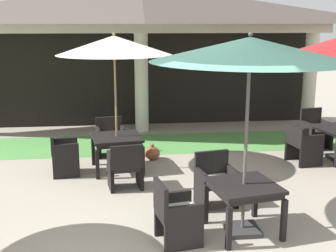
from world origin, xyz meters
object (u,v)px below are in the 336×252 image
Objects in this scene: patio_table_near_foreground at (244,191)px; patio_chair_near_foreground_north at (215,181)px; patio_umbrella_near_foreground at (250,51)px; patio_chair_mid_right_south at (125,167)px; terracotta_urn at (152,153)px; patio_chair_near_foreground_west at (176,215)px; patio_umbrella_mid_right at (114,46)px; patio_chair_mid_right_north at (110,138)px; patio_table_mid_right at (117,141)px; patio_chair_far_back_west at (303,144)px; patio_chair_far_back_north at (315,131)px; patio_chair_mid_right_west at (64,155)px.

patio_chair_near_foreground_north reaches higher than patio_table_near_foreground.
patio_chair_near_foreground_north is (-0.18, 1.00, -2.18)m from patio_umbrella_near_foreground.
patio_chair_mid_right_south is 2.36× the size of terracotta_urn.
patio_chair_near_foreground_west is (-1.00, -0.18, -0.24)m from patio_table_near_foreground.
patio_chair_near_foreground_west is at bearing -75.92° from patio_umbrella_mid_right.
patio_chair_near_foreground_north reaches higher than patio_chair_mid_right_north.
patio_umbrella_near_foreground is 4.45m from terracotta_urn.
patio_chair_mid_right_south reaches higher than patio_chair_mid_right_north.
patio_chair_near_foreground_west is 2.40× the size of terracotta_urn.
patio_table_near_foreground is 2.83× the size of terracotta_urn.
patio_table_mid_right is (-0.79, 3.15, 0.22)m from patio_chair_near_foreground_west.
patio_chair_far_back_west is (2.35, 1.96, 0.01)m from patio_chair_near_foreground_north.
patio_umbrella_mid_right is (-1.61, 1.96, 2.10)m from patio_chair_near_foreground_north.
terracotta_urn is (0.62, 1.67, -0.26)m from patio_chair_mid_right_south.
patio_chair_far_back_north is at bearing 126.82° from patio_chair_near_foreground_west.
patio_table_near_foreground is 1.26× the size of patio_chair_far_back_west.
patio_chair_far_back_north reaches higher than patio_table_near_foreground.
patio_chair_mid_right_south is at bearing -42.19° from patio_chair_near_foreground_north.
patio_table_mid_right is 1.31× the size of patio_chair_far_back_west.
terracotta_urn is (0.77, 0.61, -0.48)m from patio_table_mid_right.
patio_chair_mid_right_north is 1.05m from terracotta_urn.
patio_chair_mid_right_south is (0.15, -1.06, -2.10)m from patio_umbrella_mid_right.
patio_umbrella_mid_right reaches higher than patio_table_near_foreground.
patio_chair_near_foreground_west is 3.25m from patio_table_mid_right.
patio_chair_mid_right_west is at bearing 3.01° from patio_chair_far_back_north.
patio_table_mid_right is 3.96m from patio_chair_far_back_west.
patio_chair_far_back_north reaches higher than patio_chair_mid_right_south.
patio_chair_mid_right_west is (-2.66, 1.81, 0.00)m from patio_chair_near_foreground_north.
patio_chair_near_foreground_north reaches higher than patio_chair_far_back_west.
patio_chair_mid_right_west is at bearing -157.32° from terracotta_urn.
terracotta_urn is at bearing 38.54° from patio_table_mid_right.
patio_table_near_foreground is 1.04m from patio_chair_near_foreground_west.
patio_chair_mid_right_west reaches higher than patio_table_mid_right.
patio_umbrella_mid_right reaches higher than patio_chair_mid_right_west.
patio_table_mid_right is at bearing 3.98° from patio_chair_far_back_north.
patio_chair_near_foreground_north is 3.30m from patio_umbrella_mid_right.
patio_chair_near_foreground_north is at bearing 112.17° from patio_chair_mid_right_north.
patio_umbrella_near_foreground is at bearing -57.31° from patio_chair_mid_right_south.
patio_chair_far_back_west reaches higher than patio_table_mid_right.
patio_chair_mid_right_south is at bearing -110.34° from terracotta_urn.
terracotta_urn is (0.92, -0.44, -0.27)m from patio_chair_mid_right_north.
patio_chair_near_foreground_north is 0.81× the size of patio_table_mid_right.
patio_chair_far_back_north is (3.97, 4.29, 0.02)m from patio_chair_near_foreground_west.
patio_umbrella_mid_right is 2.35m from patio_chair_mid_right_north.
patio_umbrella_mid_right is at bearing -141.46° from terracotta_urn.
patio_umbrella_near_foreground is 2.61× the size of patio_table_mid_right.
patio_table_near_foreground is 1.96m from patio_umbrella_near_foreground.
terracotta_urn is at bearing 61.62° from patio_chair_mid_right_south.
patio_chair_mid_right_north is (-0.94, 4.20, 0.02)m from patio_chair_near_foreground_west.
patio_chair_mid_right_south reaches higher than patio_chair_far_back_west.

